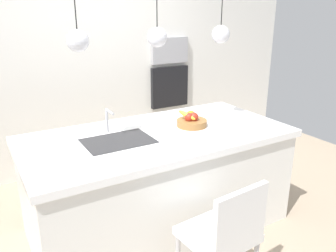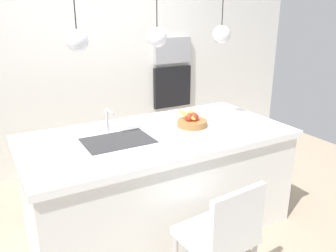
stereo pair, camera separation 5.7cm
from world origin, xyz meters
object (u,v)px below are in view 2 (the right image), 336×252
chair_near (222,233)px  oven (172,87)px  fruit_bowl (192,121)px  microwave (172,50)px

chair_near → oven: bearing=67.3°
fruit_bowl → chair_near: size_ratio=0.31×
fruit_bowl → chair_near: 1.15m
microwave → chair_near: microwave is taller
chair_near → fruit_bowl: bearing=68.9°
fruit_bowl → oven: (0.68, 1.56, -0.05)m
oven → chair_near: 2.79m
fruit_bowl → microwave: 1.76m
microwave → oven: bearing=0.0°
fruit_bowl → oven: bearing=66.4°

